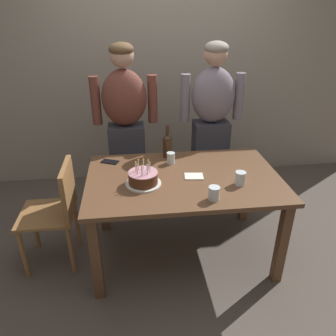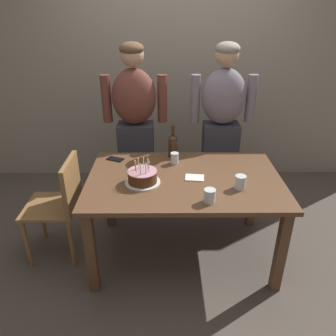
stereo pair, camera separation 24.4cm
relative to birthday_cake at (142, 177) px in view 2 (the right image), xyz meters
The scene contains 13 objects.
ground_plane 0.85m from the birthday_cake, 14.52° to the left, with size 10.00×10.00×0.00m, color #564C44.
back_wall 1.74m from the birthday_cake, 78.97° to the left, with size 5.20×0.10×2.60m, color #9E9384.
dining_table 0.36m from the birthday_cake, 14.52° to the left, with size 1.50×0.96×0.74m.
birthday_cake is the anchor object (origin of this frame).
water_glass_near 0.42m from the birthday_cake, 53.35° to the left, with size 0.07×0.07×0.10m, color silver.
water_glass_far 0.72m from the birthday_cake, ahead, with size 0.08×0.08×0.10m, color silver.
water_glass_side 0.54m from the birthday_cake, 29.77° to the right, with size 0.08×0.08×0.10m, color silver.
wine_bottle 0.53m from the birthday_cake, 63.31° to the left, with size 0.08×0.08×0.29m.
cell_phone 0.49m from the birthday_cake, 122.30° to the left, with size 0.14×0.07×0.01m, color black.
napkin_stack 0.41m from the birthday_cake, 10.32° to the left, with size 0.14×0.11×0.01m, color white.
person_man_bearded 0.84m from the birthday_cake, 98.02° to the left, with size 0.61×0.27×1.66m.
person_woman_cardigan 1.10m from the birthday_cake, 49.48° to the left, with size 0.61×0.27×1.66m.
dining_chair 0.74m from the birthday_cake, behind, with size 0.42×0.42×0.87m.
Camera 2 is at (-0.14, -2.22, 1.94)m, focal length 34.84 mm.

